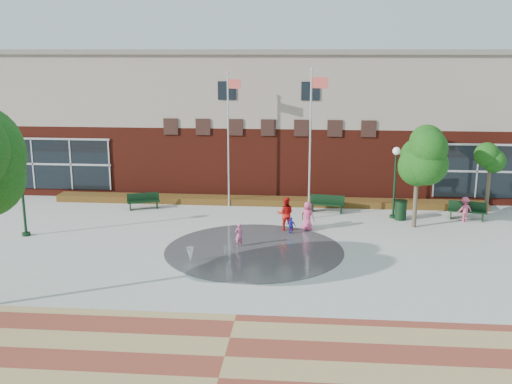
# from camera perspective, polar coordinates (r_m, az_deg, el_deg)

# --- Properties ---
(ground) EXTENTS (120.00, 120.00, 0.00)m
(ground) POSITION_cam_1_polar(r_m,az_deg,el_deg) (25.41, -0.80, -7.82)
(ground) COLOR #666056
(ground) RESTS_ON ground
(plaza_concrete) EXTENTS (46.00, 18.00, 0.01)m
(plaza_concrete) POSITION_cam_1_polar(r_m,az_deg,el_deg) (29.15, 0.00, -4.97)
(plaza_concrete) COLOR #A8A8A0
(plaza_concrete) RESTS_ON ground
(paver_band) EXTENTS (46.00, 6.00, 0.01)m
(paver_band) POSITION_cam_1_polar(r_m,az_deg,el_deg) (19.10, -3.01, -15.41)
(paver_band) COLOR brown
(paver_band) RESTS_ON ground
(splash_pad) EXTENTS (8.40, 8.40, 0.01)m
(splash_pad) POSITION_cam_1_polar(r_m,az_deg,el_deg) (28.21, -0.18, -5.61)
(splash_pad) COLOR #383A3D
(splash_pad) RESTS_ON ground
(library_building) EXTENTS (44.40, 10.40, 9.20)m
(library_building) POSITION_cam_1_polar(r_m,az_deg,el_deg) (41.36, 1.66, 7.11)
(library_building) COLOR #57180F
(library_building) RESTS_ON ground
(flower_bed) EXTENTS (26.00, 1.20, 0.40)m
(flower_bed) POSITION_cam_1_polar(r_m,az_deg,el_deg) (36.42, 1.05, -1.20)
(flower_bed) COLOR maroon
(flower_bed) RESTS_ON ground
(flagpole_left) EXTENTS (0.87, 0.43, 7.98)m
(flagpole_left) POSITION_cam_1_polar(r_m,az_deg,el_deg) (35.15, -2.60, 5.64)
(flagpole_left) COLOR silver
(flagpole_left) RESTS_ON ground
(flagpole_right) EXTENTS (0.96, 0.43, 8.25)m
(flagpole_right) POSITION_cam_1_polar(r_m,az_deg,el_deg) (32.56, 5.27, 5.27)
(flagpole_right) COLOR silver
(flagpole_right) RESTS_ON ground
(lamp_left) EXTENTS (0.46, 0.46, 4.34)m
(lamp_left) POSITION_cam_1_polar(r_m,az_deg,el_deg) (31.88, -21.43, 0.71)
(lamp_left) COLOR black
(lamp_left) RESTS_ON ground
(lamp_right) EXTENTS (0.43, 0.43, 4.02)m
(lamp_right) POSITION_cam_1_polar(r_m,az_deg,el_deg) (33.81, 13.12, 1.64)
(lamp_right) COLOR black
(lamp_right) RESTS_ON ground
(bench_left) EXTENTS (1.94, 1.15, 0.95)m
(bench_left) POSITION_cam_1_polar(r_m,az_deg,el_deg) (35.91, -10.66, -1.15)
(bench_left) COLOR black
(bench_left) RESTS_ON ground
(bench_mid) EXTENTS (2.03, 0.83, 0.99)m
(bench_mid) POSITION_cam_1_polar(r_m,az_deg,el_deg) (34.86, 6.76, -1.43)
(bench_mid) COLOR black
(bench_mid) RESTS_ON ground
(bench_right) EXTENTS (2.07, 0.98, 1.00)m
(bench_right) POSITION_cam_1_polar(r_m,az_deg,el_deg) (35.10, 19.43, -2.01)
(bench_right) COLOR black
(bench_right) RESTS_ON ground
(trash_can) EXTENTS (0.68, 0.68, 1.12)m
(trash_can) POSITION_cam_1_polar(r_m,az_deg,el_deg) (33.99, 13.61, -1.67)
(trash_can) COLOR black
(trash_can) RESTS_ON ground
(tree_mid) EXTENTS (3.22, 3.22, 5.43)m
(tree_mid) POSITION_cam_1_polar(r_m,az_deg,el_deg) (32.04, 15.21, 3.53)
(tree_mid) COLOR #453A2B
(tree_mid) RESTS_ON ground
(tree_small_right) EXTENTS (2.42, 2.42, 4.14)m
(tree_small_right) POSITION_cam_1_polar(r_m,az_deg,el_deg) (36.05, 21.42, 2.62)
(tree_small_right) COLOR #453A2B
(tree_small_right) RESTS_ON ground
(water_jet_a) EXTENTS (0.33, 0.33, 0.65)m
(water_jet_a) POSITION_cam_1_polar(r_m,az_deg,el_deg) (26.90, -6.25, -6.67)
(water_jet_a) COLOR white
(water_jet_a) RESTS_ON ground
(water_jet_b) EXTENTS (0.19, 0.19, 0.43)m
(water_jet_b) POSITION_cam_1_polar(r_m,az_deg,el_deg) (27.52, -2.96, -6.13)
(water_jet_b) COLOR white
(water_jet_b) RESTS_ON ground
(child_splash) EXTENTS (0.51, 0.49, 1.17)m
(child_splash) POSITION_cam_1_polar(r_m,az_deg,el_deg) (28.60, -1.64, -4.12)
(child_splash) COLOR #D65989
(child_splash) RESTS_ON ground
(adult_red) EXTENTS (0.88, 0.70, 1.79)m
(adult_red) POSITION_cam_1_polar(r_m,az_deg,el_deg) (31.09, 2.82, -2.09)
(adult_red) COLOR red
(adult_red) RESTS_ON ground
(adult_pink) EXTENTS (0.89, 0.78, 1.54)m
(adult_pink) POSITION_cam_1_polar(r_m,az_deg,el_deg) (31.19, 4.94, -2.31)
(adult_pink) COLOR #D34172
(adult_pink) RESTS_ON ground
(child_blue) EXTENTS (0.57, 0.40, 0.89)m
(child_blue) POSITION_cam_1_polar(r_m,az_deg,el_deg) (30.61, 3.37, -3.22)
(child_blue) COLOR #1C1FA2
(child_blue) RESTS_ON ground
(person_bench) EXTENTS (1.02, 0.78, 1.39)m
(person_bench) POSITION_cam_1_polar(r_m,az_deg,el_deg) (34.58, 19.26, -1.58)
(person_bench) COLOR #D54C73
(person_bench) RESTS_ON ground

